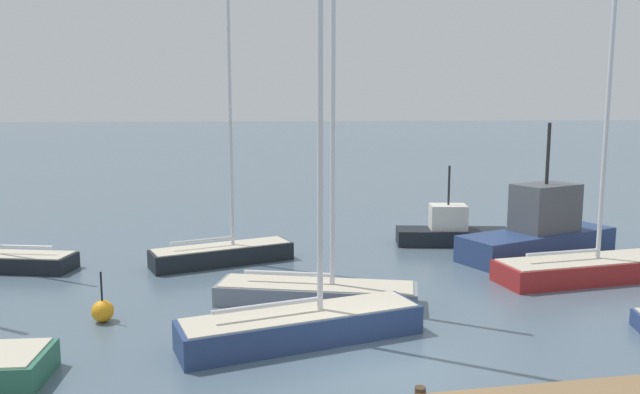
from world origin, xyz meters
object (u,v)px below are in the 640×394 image
(sailboat_6, at_px, (6,259))
(sailboat_0, at_px, (222,251))
(fishing_boat_1, at_px, (540,232))
(channel_buoy_2, at_px, (103,311))
(sailboat_7, at_px, (302,321))
(fishing_boat_0, at_px, (452,231))
(sailboat_2, at_px, (317,289))
(sailboat_3, at_px, (585,264))

(sailboat_6, bearing_deg, sailboat_0, -167.30)
(fishing_boat_1, bearing_deg, sailboat_0, 155.95)
(channel_buoy_2, bearing_deg, sailboat_7, -24.64)
(sailboat_7, xyz_separation_m, fishing_boat_0, (8.88, 10.83, 0.06))
(sailboat_6, relative_size, fishing_boat_1, 1.16)
(sailboat_6, relative_size, sailboat_7, 0.83)
(sailboat_6, bearing_deg, channel_buoy_2, 140.73)
(sailboat_0, relative_size, channel_buoy_2, 6.87)
(sailboat_2, bearing_deg, sailboat_6, 169.35)
(sailboat_0, relative_size, sailboat_7, 0.97)
(channel_buoy_2, bearing_deg, sailboat_0, 59.88)
(fishing_boat_0, distance_m, fishing_boat_1, 4.13)
(sailboat_3, height_order, sailboat_7, sailboat_3)
(fishing_boat_0, xyz_separation_m, fishing_boat_1, (2.86, -2.94, 0.46))
(sailboat_3, bearing_deg, sailboat_0, 154.56)
(sailboat_6, xyz_separation_m, fishing_boat_0, (19.46, 1.18, 0.19))
(sailboat_0, height_order, fishing_boat_0, sailboat_0)
(fishing_boat_0, bearing_deg, channel_buoy_2, 41.91)
(sailboat_0, distance_m, fishing_boat_1, 13.80)
(sailboat_7, relative_size, fishing_boat_0, 1.98)
(sailboat_0, bearing_deg, sailboat_2, -80.52)
(sailboat_2, bearing_deg, sailboat_0, 135.03)
(fishing_boat_1, bearing_deg, channel_buoy_2, 177.81)
(sailboat_6, distance_m, fishing_boat_1, 22.40)
(channel_buoy_2, bearing_deg, sailboat_3, 4.98)
(channel_buoy_2, bearing_deg, sailboat_6, 124.57)
(sailboat_6, bearing_deg, fishing_boat_0, -160.37)
(sailboat_0, xyz_separation_m, sailboat_2, (2.96, -5.96, -0.02))
(sailboat_0, relative_size, fishing_boat_0, 1.93)
(sailboat_2, bearing_deg, channel_buoy_2, -156.87)
(sailboat_6, distance_m, channel_buoy_2, 8.51)
(sailboat_2, distance_m, fishing_boat_1, 11.78)
(sailboat_6, height_order, fishing_boat_1, sailboat_6)
(sailboat_2, height_order, channel_buoy_2, sailboat_2)
(sailboat_2, bearing_deg, sailboat_7, -88.39)
(sailboat_2, height_order, sailboat_6, sailboat_2)
(sailboat_7, bearing_deg, sailboat_0, 89.68)
(sailboat_6, relative_size, fishing_boat_0, 1.64)
(fishing_boat_0, bearing_deg, sailboat_6, 16.16)
(sailboat_0, xyz_separation_m, sailboat_3, (13.45, -4.99, 0.08))
(sailboat_2, bearing_deg, fishing_boat_1, 42.28)
(sailboat_0, height_order, sailboat_7, sailboat_7)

